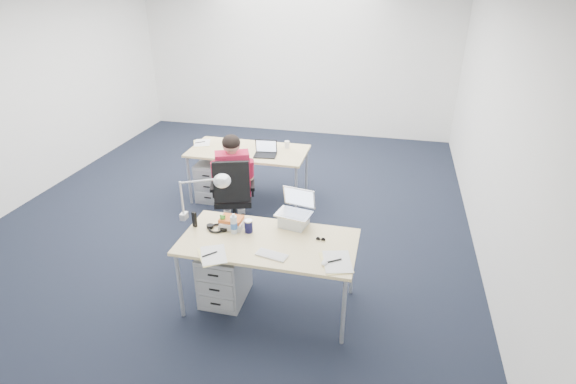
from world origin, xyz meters
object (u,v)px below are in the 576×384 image
at_px(drawer_pedestal_near, 225,274).
at_px(book_stack, 232,222).
at_px(office_chair, 234,211).
at_px(drawer_pedestal_far, 214,180).
at_px(desk_lamp, 197,196).
at_px(desk_near, 268,245).
at_px(water_bottle, 234,224).
at_px(sunglasses, 321,239).
at_px(silver_laptop, 294,210).
at_px(computer_mouse, 325,263).
at_px(can_koozie, 249,226).
at_px(bear_figurine, 223,221).
at_px(far_cup, 287,144).
at_px(cordless_phone, 194,219).
at_px(headphones, 217,228).
at_px(seated_person, 233,181).
at_px(dark_laptop, 265,149).
at_px(desk_far, 248,153).
at_px(wireless_keyboard, 272,255).

bearing_deg(drawer_pedestal_near, book_stack, 70.06).
distance_m(office_chair, drawer_pedestal_far, 1.03).
xyz_separation_m(drawer_pedestal_far, desk_lamp, (0.63, -1.86, 0.73)).
relative_size(desk_near, water_bottle, 7.96).
distance_m(water_bottle, book_stack, 0.12).
distance_m(drawer_pedestal_near, sunglasses, 1.03).
bearing_deg(sunglasses, drawer_pedestal_near, -171.74).
distance_m(silver_laptop, computer_mouse, 0.70).
xyz_separation_m(silver_laptop, book_stack, (-0.57, -0.17, -0.12)).
xyz_separation_m(silver_laptop, can_koozie, (-0.38, -0.22, -0.11)).
relative_size(drawer_pedestal_near, bear_figurine, 3.89).
distance_m(silver_laptop, far_cup, 2.11).
height_order(desk_near, can_koozie, can_koozie).
bearing_deg(cordless_phone, desk_near, 14.96).
bearing_deg(far_cup, headphones, -93.42).
xyz_separation_m(drawer_pedestal_near, headphones, (-0.07, 0.07, 0.47)).
relative_size(seated_person, bear_figurine, 8.83).
height_order(drawer_pedestal_near, book_stack, book_stack).
bearing_deg(water_bottle, dark_laptop, 97.52).
relative_size(drawer_pedestal_far, computer_mouse, 6.55).
bearing_deg(desk_far, drawer_pedestal_far, -168.51).
bearing_deg(water_bottle, wireless_keyboard, -32.42).
xyz_separation_m(wireless_keyboard, bear_figurine, (-0.57, 0.34, 0.06)).
bearing_deg(cordless_phone, silver_laptop, 35.61).
bearing_deg(can_koozie, drawer_pedestal_near, -156.86).
bearing_deg(office_chair, drawer_pedestal_far, 107.70).
bearing_deg(office_chair, can_koozie, -80.75).
height_order(wireless_keyboard, bear_figurine, bear_figurine).
height_order(office_chair, wireless_keyboard, office_chair).
relative_size(wireless_keyboard, headphones, 1.28).
xyz_separation_m(silver_laptop, far_cup, (-0.56, 2.04, -0.12)).
bearing_deg(book_stack, cordless_phone, -168.51).
bearing_deg(bear_figurine, book_stack, -2.37).
relative_size(computer_mouse, bear_figurine, 0.59).
bearing_deg(dark_laptop, computer_mouse, -69.21).
distance_m(drawer_pedestal_far, can_koozie, 2.32).
bearing_deg(sunglasses, water_bottle, -174.41).
relative_size(water_bottle, dark_laptop, 0.70).
height_order(office_chair, silver_laptop, silver_laptop).
height_order(silver_laptop, wireless_keyboard, silver_laptop).
bearing_deg(headphones, computer_mouse, -8.22).
relative_size(bear_figurine, book_stack, 0.63).
bearing_deg(drawer_pedestal_far, drawer_pedestal_near, -65.61).
xyz_separation_m(desk_near, computer_mouse, (0.56, -0.24, 0.06)).
bearing_deg(far_cup, drawer_pedestal_far, -162.74).
bearing_deg(computer_mouse, cordless_phone, 174.61).
distance_m(seated_person, bear_figurine, 1.32).
bearing_deg(dark_laptop, desk_lamp, -101.39).
xyz_separation_m(seated_person, computer_mouse, (1.39, -1.62, 0.12)).
xyz_separation_m(seated_person, bear_figurine, (0.36, -1.26, 0.18)).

